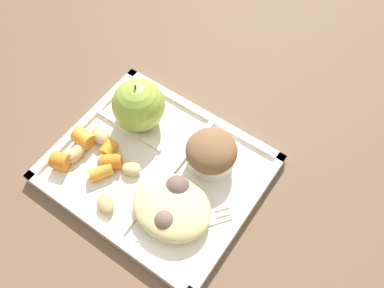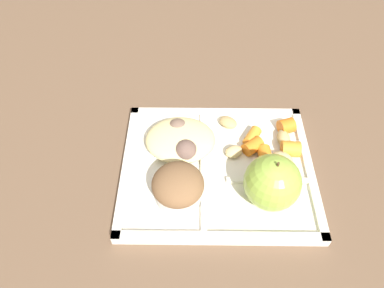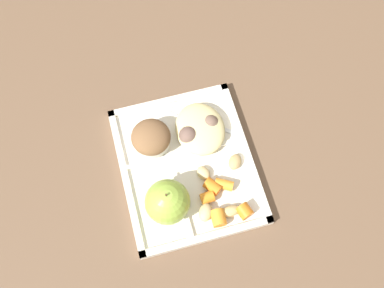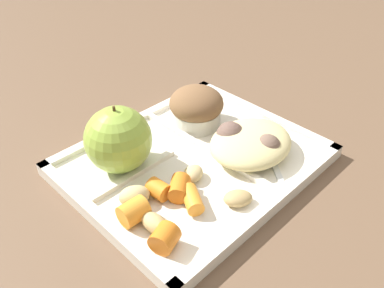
{
  "view_description": "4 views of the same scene",
  "coord_description": "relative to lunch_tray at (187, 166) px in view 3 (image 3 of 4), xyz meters",
  "views": [
    {
      "loc": [
        0.22,
        -0.22,
        0.59
      ],
      "look_at": [
        0.04,
        0.04,
        0.07
      ],
      "focal_mm": 39.22,
      "sensor_mm": 36.0,
      "label": 1
    },
    {
      "loc": [
        0.04,
        0.34,
        0.5
      ],
      "look_at": [
        0.04,
        0.0,
        0.07
      ],
      "focal_mm": 33.53,
      "sensor_mm": 36.0,
      "label": 2
    },
    {
      "loc": [
        -0.3,
        0.07,
        0.83
      ],
      "look_at": [
        0.02,
        -0.02,
        0.07
      ],
      "focal_mm": 40.87,
      "sensor_mm": 36.0,
      "label": 3
    },
    {
      "loc": [
        -0.3,
        -0.29,
        0.35
      ],
      "look_at": [
        -0.01,
        -0.01,
        0.05
      ],
      "focal_mm": 37.73,
      "sensor_mm": 36.0,
      "label": 4
    }
  ],
  "objects": [
    {
      "name": "green_apple",
      "position": [
        -0.08,
        0.06,
        0.05
      ],
      "size": [
        0.08,
        0.08,
        0.09
      ],
      "color": "#93B742",
      "rests_on": "lunch_tray"
    },
    {
      "name": "meatball_center",
      "position": [
        0.05,
        -0.02,
        0.02
      ],
      "size": [
        0.04,
        0.04,
        0.04
      ],
      "primitive_type": "sphere",
      "color": "brown",
      "rests_on": "lunch_tray"
    },
    {
      "name": "plastic_fork",
      "position": [
        0.09,
        -0.05,
        0.01
      ],
      "size": [
        0.11,
        0.13,
        0.0
      ],
      "color": "silver",
      "rests_on": "lunch_tray"
    },
    {
      "name": "potato_chunk_large",
      "position": [
        -0.11,
        -0.01,
        0.02
      ],
      "size": [
        0.04,
        0.04,
        0.02
      ],
      "primitive_type": "ellipsoid",
      "rotation": [
        0.0,
        0.0,
        2.63
      ],
      "color": "tan",
      "rests_on": "lunch_tray"
    },
    {
      "name": "ground",
      "position": [
        0.0,
        -0.0,
        -0.01
      ],
      "size": [
        6.0,
        6.0,
        0.0
      ],
      "primitive_type": "plane",
      "color": "brown"
    },
    {
      "name": "potato_chunk_golden",
      "position": [
        -0.03,
        -0.03,
        0.01
      ],
      "size": [
        0.04,
        0.03,
        0.02
      ],
      "primitive_type": "ellipsoid",
      "rotation": [
        0.0,
        0.0,
        0.39
      ],
      "color": "tan",
      "rests_on": "lunch_tray"
    },
    {
      "name": "lunch_tray",
      "position": [
        0.0,
        0.0,
        0.0
      ],
      "size": [
        0.31,
        0.26,
        0.02
      ],
      "color": "silver",
      "rests_on": "ground"
    },
    {
      "name": "carrot_slice_tilted",
      "position": [
        -0.06,
        -0.06,
        0.01
      ],
      "size": [
        0.04,
        0.04,
        0.02
      ],
      "primitive_type": "cylinder",
      "rotation": [
        0.0,
        1.57,
        4.19
      ],
      "color": "orange",
      "rests_on": "lunch_tray"
    },
    {
      "name": "meatball_back",
      "position": [
        0.07,
        -0.07,
        0.02
      ],
      "size": [
        0.04,
        0.04,
        0.04
      ],
      "primitive_type": "sphere",
      "color": "#755B4C",
      "rests_on": "lunch_tray"
    },
    {
      "name": "carrot_slice_small",
      "position": [
        -0.12,
        -0.03,
        0.02
      ],
      "size": [
        0.03,
        0.03,
        0.03
      ],
      "primitive_type": "cylinder",
      "rotation": [
        0.0,
        1.57,
        3.09
      ],
      "color": "orange",
      "rests_on": "lunch_tray"
    },
    {
      "name": "bran_muffin",
      "position": [
        0.06,
        0.06,
        0.03
      ],
      "size": [
        0.08,
        0.08,
        0.06
      ],
      "color": "silver",
      "rests_on": "lunch_tray"
    },
    {
      "name": "potato_chunk_corner",
      "position": [
        -0.12,
        -0.06,
        0.01
      ],
      "size": [
        0.02,
        0.04,
        0.02
      ],
      "primitive_type": "ellipsoid",
      "rotation": [
        0.0,
        0.0,
        1.61
      ],
      "color": "tan",
      "rests_on": "lunch_tray"
    },
    {
      "name": "carrot_slice_large",
      "position": [
        -0.06,
        -0.04,
        0.02
      ],
      "size": [
        0.04,
        0.04,
        0.02
      ],
      "primitive_type": "cylinder",
      "rotation": [
        0.0,
        1.57,
        3.8
      ],
      "color": "orange",
      "rests_on": "lunch_tray"
    },
    {
      "name": "carrot_slice_edge",
      "position": [
        -0.12,
        -0.08,
        0.02
      ],
      "size": [
        0.03,
        0.03,
        0.03
      ],
      "primitive_type": "cylinder",
      "rotation": [
        0.0,
        1.57,
        3.47
      ],
      "color": "orange",
      "rests_on": "lunch_tray"
    },
    {
      "name": "carrot_slice_center",
      "position": [
        -0.08,
        -0.02,
        0.02
      ],
      "size": [
        0.02,
        0.03,
        0.02
      ],
      "primitive_type": "cylinder",
      "rotation": [
        0.0,
        1.57,
        4.79
      ],
      "color": "orange",
      "rests_on": "lunch_tray"
    },
    {
      "name": "egg_noodle_pile",
      "position": [
        0.06,
        -0.05,
        0.02
      ],
      "size": [
        0.12,
        0.1,
        0.03
      ],
      "primitive_type": "ellipsoid",
      "color": "beige",
      "rests_on": "lunch_tray"
    },
    {
      "name": "potato_chunk_browned",
      "position": [
        -0.02,
        -0.09,
        0.01
      ],
      "size": [
        0.04,
        0.04,
        0.02
      ],
      "primitive_type": "ellipsoid",
      "rotation": [
        0.0,
        0.0,
        0.95
      ],
      "color": "tan",
      "rests_on": "lunch_tray"
    }
  ]
}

